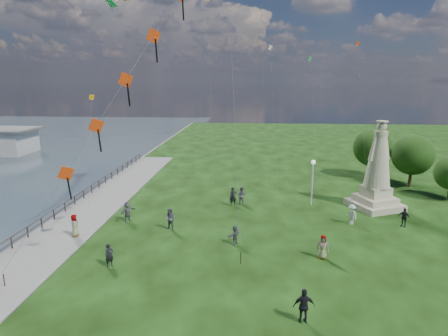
# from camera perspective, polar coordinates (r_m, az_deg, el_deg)

# --- Properties ---
(waterfront) EXTENTS (200.00, 200.00, 1.51)m
(waterfront) POSITION_cam_1_polar(r_m,az_deg,el_deg) (35.55, -23.65, -8.01)
(waterfront) COLOR #2E3D45
(waterfront) RESTS_ON ground
(statue) EXTENTS (5.49, 5.49, 8.48)m
(statue) POSITION_cam_1_polar(r_m,az_deg,el_deg) (38.73, 22.30, -1.13)
(statue) COLOR tan
(statue) RESTS_ON ground
(lamppost) EXTENTS (0.43, 0.43, 4.62)m
(lamppost) POSITION_cam_1_polar(r_m,az_deg,el_deg) (37.53, 13.37, -0.73)
(lamppost) COLOR silver
(lamppost) RESTS_ON ground
(tree_row) EXTENTS (9.48, 13.12, 6.27)m
(tree_row) POSITION_cam_1_polar(r_m,az_deg,el_deg) (48.74, 25.27, 1.90)
(tree_row) COLOR #382314
(tree_row) RESTS_ON ground
(person_0) EXTENTS (0.69, 0.69, 1.61)m
(person_0) POSITION_cam_1_polar(r_m,az_deg,el_deg) (26.60, -17.07, -12.58)
(person_0) COLOR black
(person_0) RESTS_ON ground
(person_1) EXTENTS (1.08, 0.90, 1.91)m
(person_1) POSITION_cam_1_polar(r_m,az_deg,el_deg) (31.53, -8.19, -7.69)
(person_1) COLOR #595960
(person_1) RESTS_ON ground
(person_3) EXTENTS (1.16, 0.67, 1.89)m
(person_3) POSITION_cam_1_polar(r_m,az_deg,el_deg) (20.64, 12.09, -19.85)
(person_3) COLOR black
(person_3) RESTS_ON ground
(person_4) EXTENTS (0.93, 0.68, 1.72)m
(person_4) POSITION_cam_1_polar(r_m,az_deg,el_deg) (27.36, 14.83, -11.56)
(person_4) COLOR #595960
(person_4) RESTS_ON ground
(person_5) EXTENTS (1.49, 1.83, 1.83)m
(person_5) POSITION_cam_1_polar(r_m,az_deg,el_deg) (34.13, -14.48, -6.42)
(person_5) COLOR #595960
(person_5) RESTS_ON ground
(person_6) EXTENTS (0.78, 0.60, 1.90)m
(person_6) POSITION_cam_1_polar(r_m,az_deg,el_deg) (37.05, 1.40, -4.36)
(person_6) COLOR black
(person_6) RESTS_ON ground
(person_7) EXTENTS (1.00, 0.76, 1.83)m
(person_7) POSITION_cam_1_polar(r_m,az_deg,el_deg) (37.58, 2.65, -4.18)
(person_7) COLOR #595960
(person_7) RESTS_ON ground
(person_8) EXTENTS (1.07, 1.29, 1.77)m
(person_8) POSITION_cam_1_polar(r_m,az_deg,el_deg) (34.20, 18.88, -6.72)
(person_8) COLOR silver
(person_8) RESTS_ON ground
(person_9) EXTENTS (1.02, 1.03, 1.64)m
(person_9) POSITION_cam_1_polar(r_m,az_deg,el_deg) (35.41, 25.73, -6.78)
(person_9) COLOR black
(person_9) RESTS_ON ground
(person_10) EXTENTS (0.72, 0.97, 1.78)m
(person_10) POSITION_cam_1_polar(r_m,az_deg,el_deg) (32.09, -21.79, -8.27)
(person_10) COLOR #595960
(person_10) RESTS_ON ground
(person_11) EXTENTS (1.27, 1.51, 1.52)m
(person_11) POSITION_cam_1_polar(r_m,az_deg,el_deg) (28.65, 1.68, -10.17)
(person_11) COLOR #595960
(person_11) RESTS_ON ground
(red_kite_train) EXTENTS (11.73, 9.35, 21.15)m
(red_kite_train) POSITION_cam_1_polar(r_m,az_deg,el_deg) (25.91, -13.11, 15.11)
(red_kite_train) COLOR black
(red_kite_train) RESTS_ON ground
(small_kites) EXTENTS (29.33, 17.31, 22.74)m
(small_kites) POSITION_cam_1_polar(r_m,az_deg,el_deg) (44.12, 5.03, 15.08)
(small_kites) COLOR silver
(small_kites) RESTS_ON ground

